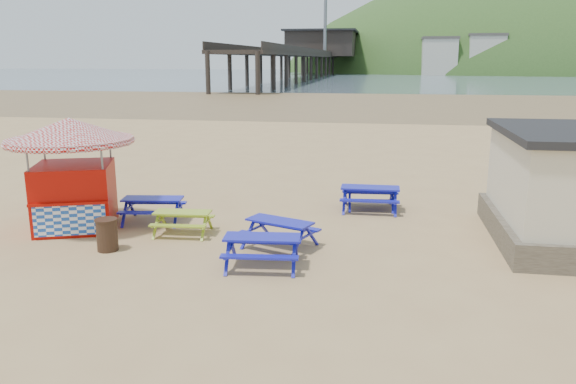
% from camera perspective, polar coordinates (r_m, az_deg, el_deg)
% --- Properties ---
extents(ground, '(400.00, 400.00, 0.00)m').
position_cam_1_polar(ground, '(16.17, -3.78, -4.55)').
color(ground, tan).
rests_on(ground, ground).
extents(wet_sand, '(400.00, 400.00, 0.00)m').
position_cam_1_polar(wet_sand, '(70.23, 6.70, 9.19)').
color(wet_sand, olive).
rests_on(wet_sand, ground).
extents(sea, '(400.00, 400.00, 0.00)m').
position_cam_1_polar(sea, '(185.07, 8.64, 11.64)').
color(sea, '#4A5D6A').
rests_on(sea, ground).
extents(picnic_table_blue_a, '(2.03, 1.73, 0.77)m').
position_cam_1_polar(picnic_table_blue_a, '(18.00, -13.53, -1.77)').
color(picnic_table_blue_a, '#09199B').
rests_on(picnic_table_blue_a, ground).
extents(picnic_table_blue_b, '(1.73, 1.43, 0.69)m').
position_cam_1_polar(picnic_table_blue_b, '(19.29, 8.39, -0.65)').
color(picnic_table_blue_b, '#09199B').
rests_on(picnic_table_blue_b, ground).
extents(picnic_table_blue_c, '(1.94, 1.57, 0.81)m').
position_cam_1_polar(picnic_table_blue_c, '(19.01, 8.31, -0.67)').
color(picnic_table_blue_c, '#09199B').
rests_on(picnic_table_blue_c, ground).
extents(picnic_table_blue_d, '(2.20, 2.00, 0.75)m').
position_cam_1_polar(picnic_table_blue_d, '(15.15, -0.85, -4.26)').
color(picnic_table_blue_d, '#09199B').
rests_on(picnic_table_blue_d, ground).
extents(picnic_table_blue_e, '(1.98, 1.65, 0.77)m').
position_cam_1_polar(picnic_table_blue_e, '(13.79, -2.63, -6.04)').
color(picnic_table_blue_e, '#09199B').
rests_on(picnic_table_blue_e, ground).
extents(picnic_table_blue_f, '(1.80, 1.51, 0.70)m').
position_cam_1_polar(picnic_table_blue_f, '(15.96, 26.01, -4.84)').
color(picnic_table_blue_f, '#09199B').
rests_on(picnic_table_blue_f, ground).
extents(picnic_table_yellow, '(1.70, 1.41, 0.68)m').
position_cam_1_polar(picnic_table_yellow, '(16.57, -10.63, -3.09)').
color(picnic_table_yellow, '#9FB81E').
rests_on(picnic_table_yellow, ground).
extents(ice_cream_kiosk, '(4.76, 4.76, 3.32)m').
position_cam_1_polar(ice_cream_kiosk, '(17.67, -21.09, 3.09)').
color(ice_cream_kiosk, '#AB0B03').
rests_on(ice_cream_kiosk, ground).
extents(litter_bin, '(0.59, 0.59, 0.87)m').
position_cam_1_polar(litter_bin, '(15.63, -17.91, -4.13)').
color(litter_bin, '#3E241A').
rests_on(litter_bin, ground).
extents(pier, '(24.00, 220.00, 39.29)m').
position_cam_1_polar(pier, '(194.40, 3.30, 13.45)').
color(pier, black).
rests_on(pier, ground).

